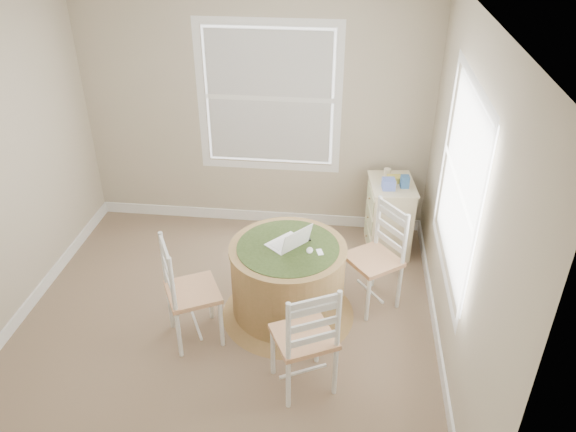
# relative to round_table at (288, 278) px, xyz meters

# --- Properties ---
(room) EXTENTS (3.64, 3.64, 2.64)m
(room) POSITION_rel_round_table_xyz_m (-0.35, -0.09, 0.91)
(room) COLOR #866A55
(room) RESTS_ON ground
(round_table) EXTENTS (1.17, 1.17, 0.71)m
(round_table) POSITION_rel_round_table_xyz_m (0.00, 0.00, 0.00)
(round_table) COLOR #9E7647
(round_table) RESTS_ON ground
(chair_left) EXTENTS (0.55, 0.56, 0.95)m
(chair_left) POSITION_rel_round_table_xyz_m (-0.73, -0.38, 0.09)
(chair_left) COLOR white
(chair_left) RESTS_ON ground
(chair_near) EXTENTS (0.55, 0.55, 0.95)m
(chair_near) POSITION_rel_round_table_xyz_m (0.21, -0.79, 0.09)
(chair_near) COLOR white
(chair_near) RESTS_ON ground
(chair_right) EXTENTS (0.57, 0.58, 0.95)m
(chair_right) POSITION_rel_round_table_xyz_m (0.72, 0.23, 0.09)
(chair_right) COLOR white
(chair_right) RESTS_ON ground
(laptop) EXTENTS (0.41, 0.41, 0.22)m
(laptop) POSITION_rel_round_table_xyz_m (0.00, 0.03, 0.35)
(laptop) COLOR white
(laptop) RESTS_ON round_table
(mouse) EXTENTS (0.08, 0.10, 0.03)m
(mouse) POSITION_rel_round_table_xyz_m (0.18, -0.04, 0.33)
(mouse) COLOR white
(mouse) RESTS_ON round_table
(phone) EXTENTS (0.07, 0.10, 0.02)m
(phone) POSITION_rel_round_table_xyz_m (0.27, -0.05, 0.32)
(phone) COLOR #B7BABF
(phone) RESTS_ON round_table
(keys) EXTENTS (0.07, 0.07, 0.02)m
(keys) POSITION_rel_round_table_xyz_m (0.15, 0.12, 0.32)
(keys) COLOR black
(keys) RESTS_ON round_table
(corner_chest) EXTENTS (0.49, 0.62, 0.76)m
(corner_chest) POSITION_rel_round_table_xyz_m (0.90, 1.14, -0.00)
(corner_chest) COLOR beige
(corner_chest) RESTS_ON ground
(tissue_box) EXTENTS (0.13, 0.13, 0.10)m
(tissue_box) POSITION_rel_round_table_xyz_m (0.86, 1.03, 0.43)
(tissue_box) COLOR #5F78DB
(tissue_box) RESTS_ON corner_chest
(box_yellow) EXTENTS (0.16, 0.12, 0.06)m
(box_yellow) POSITION_rel_round_table_xyz_m (0.92, 1.18, 0.41)
(box_yellow) COLOR gold
(box_yellow) RESTS_ON corner_chest
(box_blue) EXTENTS (0.09, 0.09, 0.12)m
(box_blue) POSITION_rel_round_table_xyz_m (1.01, 1.07, 0.44)
(box_blue) COLOR #33629B
(box_blue) RESTS_ON corner_chest
(cup_cream) EXTENTS (0.07, 0.07, 0.09)m
(cup_cream) POSITION_rel_round_table_xyz_m (0.85, 1.27, 0.42)
(cup_cream) COLOR beige
(cup_cream) RESTS_ON corner_chest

